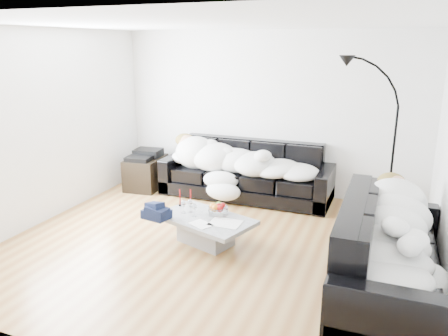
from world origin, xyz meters
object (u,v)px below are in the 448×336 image
at_px(sleeper_back, 245,158).
at_px(coffee_table, 206,230).
at_px(stereo, 145,154).
at_px(floor_lamp, 393,154).
at_px(fruit_bowl, 218,208).
at_px(wine_glass_c, 194,210).
at_px(candle_left, 180,198).
at_px(candle_right, 191,198).
at_px(wine_glass_a, 190,206).
at_px(sleeper_right, 393,230).
at_px(wine_glass_b, 184,207).
at_px(av_cabinet, 146,173).
at_px(sofa_back, 246,170).
at_px(sofa_right, 391,249).

xyz_separation_m(sleeper_back, coffee_table, (0.10, -1.76, -0.48)).
relative_size(stereo, floor_lamp, 0.22).
bearing_deg(floor_lamp, stereo, 169.29).
height_order(fruit_bowl, wine_glass_c, wine_glass_c).
height_order(candle_left, floor_lamp, floor_lamp).
distance_m(sleeper_back, candle_right, 1.51).
xyz_separation_m(fruit_bowl, wine_glass_a, (-0.35, -0.06, 0.01)).
relative_size(sleeper_right, floor_lamp, 0.98).
relative_size(coffee_table, floor_lamp, 0.59).
relative_size(candle_left, floor_lamp, 0.11).
relative_size(wine_glass_b, av_cabinet, 0.22).
relative_size(sofa_back, av_cabinet, 3.53).
relative_size(fruit_bowl, wine_glass_c, 1.55).
bearing_deg(sleeper_right, fruit_bowl, 76.43).
distance_m(wine_glass_c, floor_lamp, 2.71).
relative_size(fruit_bowl, candle_left, 1.12).
bearing_deg(sofa_back, sleeper_right, -43.94).
xyz_separation_m(wine_glass_c, candle_left, (-0.32, 0.25, 0.03)).
height_order(fruit_bowl, wine_glass_a, wine_glass_a).
distance_m(candle_left, candle_right, 0.14).
bearing_deg(wine_glass_a, sleeper_right, -10.15).
xyz_separation_m(coffee_table, wine_glass_a, (-0.25, 0.09, 0.25)).
bearing_deg(sofa_back, coffee_table, -86.97).
relative_size(sleeper_back, wine_glass_b, 13.57).
bearing_deg(sofa_back, stereo, -173.73).
bearing_deg(wine_glass_a, stereo, 136.00).
xyz_separation_m(sofa_back, candle_left, (-0.37, -1.57, 0.01)).
bearing_deg(coffee_table, wine_glass_c, -175.72).
distance_m(fruit_bowl, wine_glass_b, 0.44).
height_order(sleeper_right, wine_glass_c, sleeper_right).
bearing_deg(av_cabinet, sofa_right, -32.29).
distance_m(sleeper_right, fruit_bowl, 2.09).
distance_m(sofa_right, coffee_table, 2.17).
height_order(stereo, floor_lamp, floor_lamp).
bearing_deg(floor_lamp, candle_right, -161.98).
bearing_deg(sofa_right, av_cabinet, 63.74).
relative_size(sleeper_back, wine_glass_c, 14.16).
height_order(wine_glass_a, candle_right, candle_right).
distance_m(sofa_right, wine_glass_c, 2.29).
xyz_separation_m(sofa_back, sleeper_back, (0.00, -0.05, 0.21)).
relative_size(wine_glass_c, av_cabinet, 0.21).
xyz_separation_m(wine_glass_a, av_cabinet, (-1.58, 1.53, -0.16)).
distance_m(sleeper_right, stereo, 4.41).
relative_size(wine_glass_c, candle_right, 0.71).
bearing_deg(wine_glass_b, av_cabinet, 133.78).
distance_m(candle_right, stereo, 2.02).
relative_size(sofa_back, sleeper_back, 1.18).
bearing_deg(sleeper_back, candle_right, -99.03).
xyz_separation_m(coffee_table, stereo, (-1.83, 1.62, 0.42)).
bearing_deg(sofa_right, sleeper_right, 0.00).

